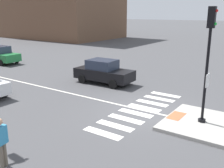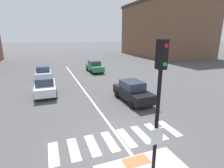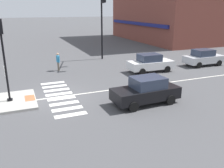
% 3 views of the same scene
% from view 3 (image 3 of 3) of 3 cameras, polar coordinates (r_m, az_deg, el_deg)
% --- Properties ---
extents(ground_plane, '(300.00, 300.00, 0.00)m').
position_cam_3_polar(ground_plane, '(16.17, -13.58, -3.02)').
color(ground_plane, '#474749').
extents(traffic_island, '(3.50, 3.02, 0.15)m').
position_cam_3_polar(traffic_island, '(16.03, -23.13, -3.89)').
color(traffic_island, '#A3A099').
rests_on(traffic_island, ground).
extents(tactile_pad_front, '(1.10, 0.60, 0.01)m').
position_cam_3_polar(tactile_pad_front, '(16.00, -19.03, -3.16)').
color(tactile_pad_front, '#DB5B38').
rests_on(tactile_pad_front, traffic_island).
extents(signal_pole, '(0.44, 0.38, 4.86)m').
position_cam_3_polar(signal_pole, '(15.26, -24.51, 6.66)').
color(signal_pole, black).
rests_on(signal_pole, traffic_island).
extents(crosswalk_stripe_a, '(0.44, 1.80, 0.01)m').
position_cam_3_polar(crosswalk_stripe_a, '(19.18, -13.97, 0.23)').
color(crosswalk_stripe_a, silver).
rests_on(crosswalk_stripe_a, ground).
extents(crosswalk_stripe_b, '(0.44, 1.80, 0.01)m').
position_cam_3_polar(crosswalk_stripe_b, '(18.33, -13.54, -0.54)').
color(crosswalk_stripe_b, silver).
rests_on(crosswalk_stripe_b, ground).
extents(crosswalk_stripe_c, '(0.44, 1.80, 0.01)m').
position_cam_3_polar(crosswalk_stripe_c, '(17.48, -13.06, -1.40)').
color(crosswalk_stripe_c, silver).
rests_on(crosswalk_stripe_c, ground).
extents(crosswalk_stripe_d, '(0.44, 1.80, 0.01)m').
position_cam_3_polar(crosswalk_stripe_d, '(16.64, -12.54, -2.34)').
color(crosswalk_stripe_d, silver).
rests_on(crosswalk_stripe_d, ground).
extents(crosswalk_stripe_e, '(0.44, 1.80, 0.01)m').
position_cam_3_polar(crosswalk_stripe_e, '(15.80, -11.97, -3.38)').
color(crosswalk_stripe_e, silver).
rests_on(crosswalk_stripe_e, ground).
extents(crosswalk_stripe_f, '(0.44, 1.80, 0.01)m').
position_cam_3_polar(crosswalk_stripe_f, '(14.97, -11.32, -4.54)').
color(crosswalk_stripe_f, silver).
rests_on(crosswalk_stripe_f, ground).
extents(crosswalk_stripe_g, '(0.44, 1.80, 0.01)m').
position_cam_3_polar(crosswalk_stripe_g, '(14.15, -10.60, -5.83)').
color(crosswalk_stripe_g, silver).
rests_on(crosswalk_stripe_g, ground).
extents(crosswalk_stripe_h, '(0.44, 1.80, 0.01)m').
position_cam_3_polar(crosswalk_stripe_h, '(13.34, -9.79, -7.28)').
color(crosswalk_stripe_h, silver).
rests_on(crosswalk_stripe_h, ground).
extents(lane_centre_line, '(0.14, 28.00, 0.01)m').
position_cam_3_polar(lane_centre_line, '(19.98, 16.00, 0.76)').
color(lane_centre_line, silver).
rests_on(lane_centre_line, ground).
extents(traffic_light_mast, '(4.75, 1.59, 7.16)m').
position_cam_3_polar(traffic_light_mast, '(25.69, -2.30, 16.19)').
color(traffic_light_mast, black).
rests_on(traffic_light_mast, ground).
extents(car_silver_westbound_distant, '(1.85, 4.10, 1.64)m').
position_cam_3_polar(car_silver_westbound_distant, '(26.01, 21.01, 5.92)').
color(car_silver_westbound_distant, silver).
rests_on(car_silver_westbound_distant, ground).
extents(car_white_westbound_far, '(1.90, 4.13, 1.64)m').
position_cam_3_polar(car_white_westbound_far, '(22.10, 9.11, 4.98)').
color(car_white_westbound_far, white).
rests_on(car_white_westbound_far, ground).
extents(car_black_eastbound_mid, '(1.96, 4.16, 1.64)m').
position_cam_3_polar(car_black_eastbound_mid, '(14.59, 8.13, -1.57)').
color(car_black_eastbound_mid, black).
rests_on(car_black_eastbound_mid, ground).
extents(pedestrian_at_curb_left, '(0.54, 0.28, 1.67)m').
position_cam_3_polar(pedestrian_at_curb_left, '(22.70, -12.77, 5.54)').
color(pedestrian_at_curb_left, '#6B6051').
rests_on(pedestrian_at_curb_left, ground).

